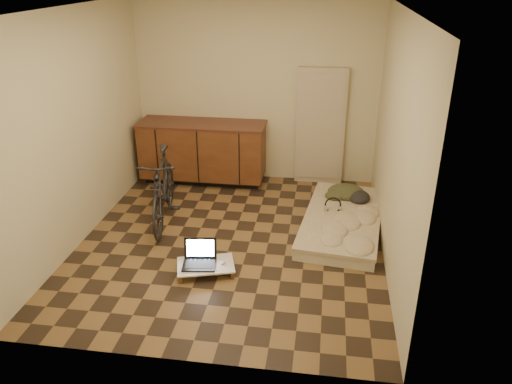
# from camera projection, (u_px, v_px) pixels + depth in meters

# --- Properties ---
(room_shell) EXTENTS (3.50, 4.00, 2.60)m
(room_shell) POSITION_uv_depth(u_px,v_px,m) (229.00, 136.00, 5.38)
(room_shell) COLOR brown
(room_shell) RESTS_ON ground
(cabinets) EXTENTS (1.84, 0.62, 0.91)m
(cabinets) POSITION_uv_depth(u_px,v_px,m) (203.00, 152.00, 7.36)
(cabinets) COLOR black
(cabinets) RESTS_ON ground
(appliance_panel) EXTENTS (0.70, 0.10, 1.70)m
(appliance_panel) POSITION_uv_depth(u_px,v_px,m) (320.00, 127.00, 7.19)
(appliance_panel) COLOR beige
(appliance_panel) RESTS_ON ground
(bicycle) EXTENTS (0.71, 1.63, 1.02)m
(bicycle) POSITION_uv_depth(u_px,v_px,m) (163.00, 184.00, 6.16)
(bicycle) COLOR black
(bicycle) RESTS_ON ground
(futon) EXTENTS (1.13, 1.99, 0.16)m
(futon) POSITION_uv_depth(u_px,v_px,m) (342.00, 221.00, 6.20)
(futon) COLOR beige
(futon) RESTS_ON ground
(clothing_pile) EXTENTS (0.57, 0.49, 0.21)m
(clothing_pile) POSITION_uv_depth(u_px,v_px,m) (349.00, 189.00, 6.62)
(clothing_pile) COLOR #383C23
(clothing_pile) RESTS_ON futon
(headphones) EXTENTS (0.25, 0.23, 0.15)m
(headphones) POSITION_uv_depth(u_px,v_px,m) (333.00, 205.00, 6.26)
(headphones) COLOR black
(headphones) RESTS_ON futon
(lap_desk) EXTENTS (0.68, 0.54, 0.10)m
(lap_desk) POSITION_uv_depth(u_px,v_px,m) (206.00, 265.00, 5.28)
(lap_desk) COLOR brown
(lap_desk) RESTS_ON ground
(laptop) EXTENTS (0.38, 0.35, 0.24)m
(laptop) POSITION_uv_depth(u_px,v_px,m) (200.00, 259.00, 5.27)
(laptop) COLOR black
(laptop) RESTS_ON lap_desk
(mouse) EXTENTS (0.06, 0.09, 0.03)m
(mouse) POSITION_uv_depth(u_px,v_px,m) (223.00, 262.00, 5.28)
(mouse) COLOR silver
(mouse) RESTS_ON lap_desk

